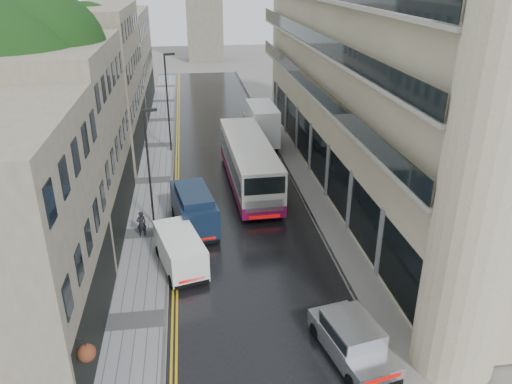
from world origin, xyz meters
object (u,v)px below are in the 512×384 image
object	(u,v)px
cream_bus	(238,183)
white_lorry	(252,131)
tree_near	(14,124)
pedestrian	(141,224)
tree_far	(70,86)
lamp_post_near	(149,170)
silver_hatchback	(352,372)
lamp_post_far	(168,104)
white_van	(171,269)
navy_van	(183,223)

from	to	relation	value
cream_bus	white_lorry	xyz separation A→B (m)	(2.36, 10.58, 0.25)
tree_near	pedestrian	bearing A→B (deg)	-9.79
pedestrian	tree_far	bearing A→B (deg)	-87.70
lamp_post_near	white_lorry	bearing A→B (deg)	43.10
cream_bus	silver_hatchback	bearing A→B (deg)	-82.82
tree_far	lamp_post_far	bearing A→B (deg)	8.86
white_van	tree_near	bearing A→B (deg)	127.16
tree_near	tree_far	distance (m)	13.02
navy_van	pedestrian	xyz separation A→B (m)	(-2.47, 1.20, -0.46)
tree_far	white_lorry	xyz separation A→B (m)	(14.54, -0.16, -4.25)
lamp_post_near	tree_far	bearing A→B (deg)	102.66
tree_near	pedestrian	size ratio (longest dim) A/B	8.77
navy_van	pedestrian	world-z (taller)	navy_van
navy_van	lamp_post_far	distance (m)	16.75
cream_bus	navy_van	xyz separation A→B (m)	(-3.64, -4.56, -0.35)
white_van	lamp_post_near	size ratio (longest dim) A/B	0.61
tree_near	lamp_post_near	world-z (taller)	tree_near
cream_bus	lamp_post_near	xyz separation A→B (m)	(-5.50, -2.03, 2.05)
silver_hatchback	pedestrian	distance (m)	15.80
white_lorry	white_van	size ratio (longest dim) A/B	1.68
pedestrian	tree_near	bearing A→B (deg)	-30.78
white_van	lamp_post_near	bearing A→B (deg)	85.86
cream_bus	navy_van	distance (m)	5.84
tree_far	navy_van	size ratio (longest dim) A/B	2.35
pedestrian	lamp_post_far	world-z (taller)	lamp_post_far
tree_near	lamp_post_far	world-z (taller)	tree_near
cream_bus	lamp_post_far	xyz separation A→B (m)	(-4.68, 11.91, 2.53)
pedestrian	white_van	bearing A→B (deg)	87.69
tree_far	cream_bus	bearing A→B (deg)	-41.40
cream_bus	silver_hatchback	size ratio (longest dim) A/B	2.77
tree_near	white_van	xyz separation A→B (m)	(8.20, -6.51, -5.92)
white_lorry	silver_hatchback	size ratio (longest dim) A/B	1.65
cream_bus	pedestrian	distance (m)	7.02
white_lorry	silver_hatchback	world-z (taller)	white_lorry
tree_near	navy_van	size ratio (longest dim) A/B	2.62
white_van	silver_hatchback	bearing A→B (deg)	-62.68
lamp_post_near	lamp_post_far	xyz separation A→B (m)	(0.81, 13.94, 0.49)
silver_hatchback	cream_bus	bearing A→B (deg)	87.34
white_van	lamp_post_near	world-z (taller)	lamp_post_near
silver_hatchback	tree_near	bearing A→B (deg)	124.96
cream_bus	lamp_post_near	world-z (taller)	lamp_post_near
pedestrian	lamp_post_near	world-z (taller)	lamp_post_near
white_van	white_lorry	bearing A→B (deg)	56.69
white_lorry	silver_hatchback	distance (m)	27.13
lamp_post_near	pedestrian	bearing A→B (deg)	-129.80
lamp_post_near	silver_hatchback	bearing A→B (deg)	-75.71
navy_van	lamp_post_far	xyz separation A→B (m)	(-1.05, 16.47, 2.88)
cream_bus	pedestrian	xyz separation A→B (m)	(-6.11, -3.36, -0.81)
pedestrian	lamp_post_far	size ratio (longest dim) A/B	0.19
white_van	lamp_post_far	world-z (taller)	lamp_post_far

